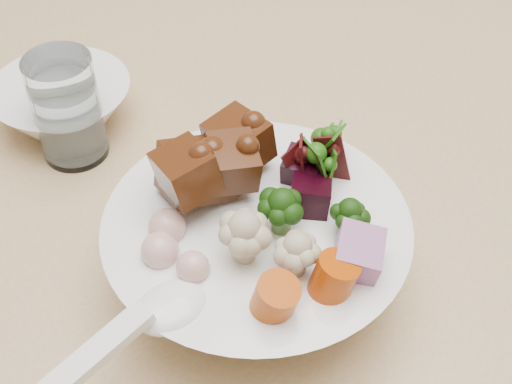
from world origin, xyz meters
The scene contains 6 objects.
dining_table centered at (-0.08, -0.08, 0.73)m, with size 1.80×1.09×0.82m.
chair_far centered at (-0.07, 0.65, 0.54)m, with size 0.57×0.57×0.96m.
food_bowl centered at (-0.26, -0.18, 0.86)m, with size 0.23×0.23×0.13m.
soup_spoon centered at (-0.37, -0.20, 0.88)m, with size 0.15×0.05×0.03m.
water_glass centered at (-0.30, 0.05, 0.86)m, with size 0.06×0.06×0.10m.
side_bowl centered at (-0.29, 0.09, 0.84)m, with size 0.14×0.14×0.05m, color white, non-canonical shape.
Camera 1 is at (-0.47, -0.46, 1.28)m, focal length 50.00 mm.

